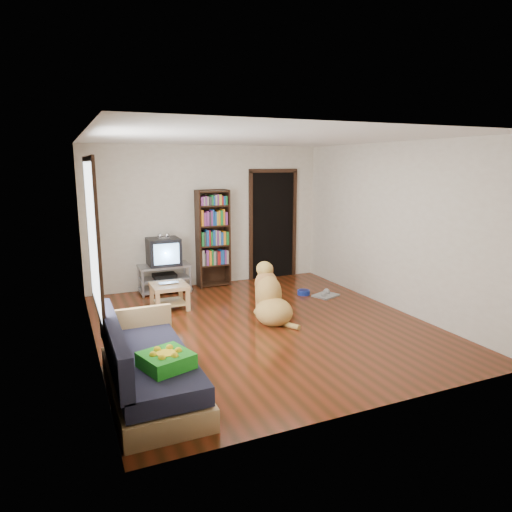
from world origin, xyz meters
name	(u,v)px	position (x,y,z in m)	size (l,w,h in m)	color
ground	(262,325)	(0.00, 0.00, 0.00)	(5.00, 5.00, 0.00)	#5C220F
ceiling	(262,138)	(0.00, 0.00, 2.60)	(5.00, 5.00, 0.00)	white
wall_back	(207,216)	(0.00, 2.50, 1.30)	(4.50, 4.50, 0.00)	silver
wall_front	(378,275)	(0.00, -2.50, 1.30)	(4.50, 4.50, 0.00)	silver
wall_left	(89,247)	(-2.25, 0.00, 1.30)	(5.00, 5.00, 0.00)	silver
wall_right	(393,226)	(2.25, 0.00, 1.30)	(5.00, 5.00, 0.00)	silver
green_cushion	(166,360)	(-1.75, -1.73, 0.49)	(0.42, 0.42, 0.14)	green
laptop	(169,284)	(-1.04, 1.24, 0.41)	(0.31, 0.20, 0.02)	#B5B5B9
dog_bowl	(304,292)	(1.30, 1.11, 0.04)	(0.22, 0.22, 0.08)	navy
grey_rag	(326,295)	(1.60, 0.86, 0.01)	(0.40, 0.32, 0.03)	#9C9C9C
window	(93,236)	(-2.23, -0.50, 1.50)	(0.03, 1.46, 1.70)	white
doorway	(273,222)	(1.35, 2.48, 1.12)	(1.03, 0.05, 2.19)	black
tv_stand	(165,277)	(-0.90, 2.25, 0.27)	(0.90, 0.45, 0.50)	#99999E
crt_tv	(163,251)	(-0.90, 2.27, 0.74)	(0.55, 0.52, 0.58)	black
bookshelf	(213,233)	(0.05, 2.34, 1.00)	(0.60, 0.30, 1.80)	black
sofa	(147,370)	(-1.87, -1.38, 0.26)	(0.80, 1.80, 0.80)	tan
coffee_table	(169,291)	(-1.04, 1.27, 0.28)	(0.55, 0.55, 0.40)	tan
dog	(270,299)	(0.20, 0.15, 0.32)	(0.58, 1.06, 0.87)	tan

